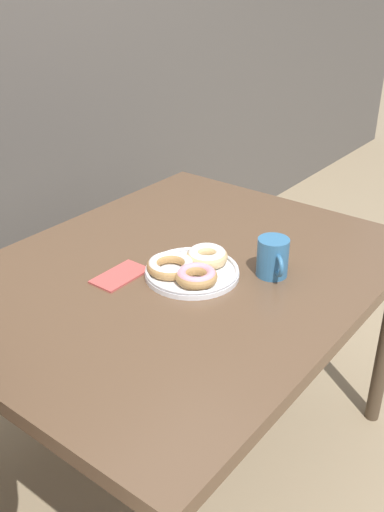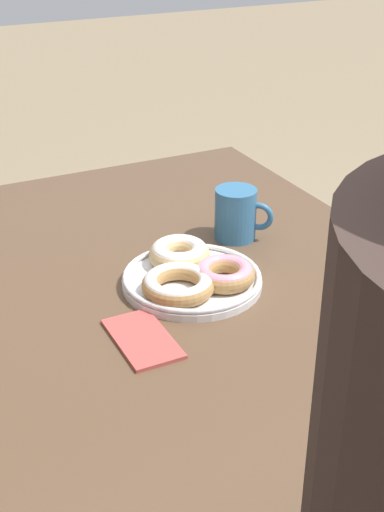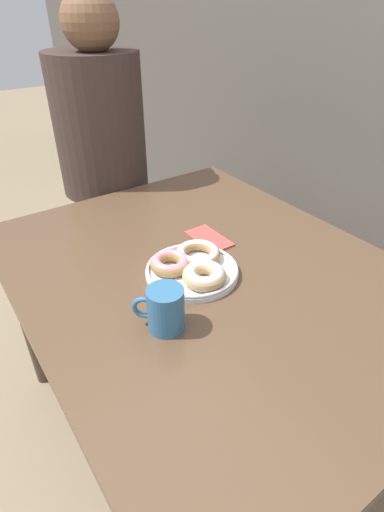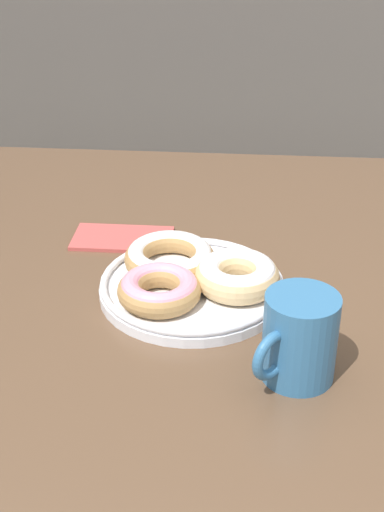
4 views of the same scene
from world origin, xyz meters
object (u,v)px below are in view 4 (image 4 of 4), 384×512
donut_plate (191,277)px  napkin (123,238)px  dining_table (202,312)px  coffee_mug (299,337)px

donut_plate → napkin: donut_plate is taller
dining_table → napkin: 0.18m
coffee_mug → donut_plate: bearing=128.8°
dining_table → napkin: bearing=143.8°
napkin → coffee_mug: bearing=-51.0°
coffee_mug → napkin: coffee_mug is taller
napkin → donut_plate: bearing=-50.8°
dining_table → donut_plate: 0.10m
donut_plate → coffee_mug: 0.22m
dining_table → napkin: (-0.13, 0.10, 0.07)m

